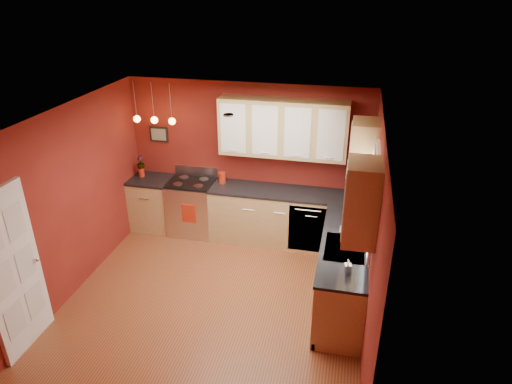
% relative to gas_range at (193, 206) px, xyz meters
% --- Properties ---
extents(floor, '(4.20, 4.20, 0.00)m').
position_rel_gas_range_xyz_m(floor, '(0.92, -1.80, -0.48)').
color(floor, brown).
rests_on(floor, ground).
extents(ceiling, '(4.00, 4.20, 0.02)m').
position_rel_gas_range_xyz_m(ceiling, '(0.92, -1.80, 2.12)').
color(ceiling, silver).
rests_on(ceiling, wall_back).
extents(wall_back, '(4.00, 0.02, 2.60)m').
position_rel_gas_range_xyz_m(wall_back, '(0.92, 0.30, 0.82)').
color(wall_back, maroon).
rests_on(wall_back, floor).
extents(wall_front, '(4.00, 0.02, 2.60)m').
position_rel_gas_range_xyz_m(wall_front, '(0.92, -3.90, 0.82)').
color(wall_front, maroon).
rests_on(wall_front, floor).
extents(wall_left, '(0.02, 4.20, 2.60)m').
position_rel_gas_range_xyz_m(wall_left, '(-1.08, -1.80, 0.82)').
color(wall_left, maroon).
rests_on(wall_left, floor).
extents(wall_right, '(0.02, 4.20, 2.60)m').
position_rel_gas_range_xyz_m(wall_right, '(2.92, -1.80, 0.82)').
color(wall_right, maroon).
rests_on(wall_right, floor).
extents(base_cabinets_back_left, '(0.70, 0.60, 0.90)m').
position_rel_gas_range_xyz_m(base_cabinets_back_left, '(-0.73, -0.00, -0.03)').
color(base_cabinets_back_left, tan).
rests_on(base_cabinets_back_left, floor).
extents(base_cabinets_back_right, '(2.54, 0.60, 0.90)m').
position_rel_gas_range_xyz_m(base_cabinets_back_right, '(1.65, -0.00, -0.03)').
color(base_cabinets_back_right, tan).
rests_on(base_cabinets_back_right, floor).
extents(base_cabinets_right, '(0.60, 2.10, 0.90)m').
position_rel_gas_range_xyz_m(base_cabinets_right, '(2.62, -1.35, -0.03)').
color(base_cabinets_right, tan).
rests_on(base_cabinets_right, floor).
extents(counter_back_left, '(0.70, 0.62, 0.04)m').
position_rel_gas_range_xyz_m(counter_back_left, '(-0.73, -0.00, 0.44)').
color(counter_back_left, black).
rests_on(counter_back_left, base_cabinets_back_left).
extents(counter_back_right, '(2.54, 0.62, 0.04)m').
position_rel_gas_range_xyz_m(counter_back_right, '(1.65, -0.00, 0.44)').
color(counter_back_right, black).
rests_on(counter_back_right, base_cabinets_back_right).
extents(counter_right, '(0.62, 2.10, 0.04)m').
position_rel_gas_range_xyz_m(counter_right, '(2.62, -1.35, 0.44)').
color(counter_right, black).
rests_on(counter_right, base_cabinets_right).
extents(gas_range, '(0.76, 0.64, 1.11)m').
position_rel_gas_range_xyz_m(gas_range, '(0.00, 0.00, 0.00)').
color(gas_range, silver).
rests_on(gas_range, floor).
extents(dishwasher_front, '(0.60, 0.02, 0.80)m').
position_rel_gas_range_xyz_m(dishwasher_front, '(2.02, -0.29, -0.03)').
color(dishwasher_front, silver).
rests_on(dishwasher_front, base_cabinets_back_right).
extents(sink, '(0.50, 0.70, 0.33)m').
position_rel_gas_range_xyz_m(sink, '(2.62, -1.50, 0.43)').
color(sink, gray).
rests_on(sink, counter_right).
extents(window, '(0.06, 1.02, 1.22)m').
position_rel_gas_range_xyz_m(window, '(2.89, -1.50, 1.21)').
color(window, white).
rests_on(window, wall_right).
extents(door_left_wall, '(0.12, 0.82, 2.05)m').
position_rel_gas_range_xyz_m(door_left_wall, '(-1.05, -3.00, 0.54)').
color(door_left_wall, white).
rests_on(door_left_wall, floor).
extents(upper_cabinets_back, '(2.00, 0.35, 0.90)m').
position_rel_gas_range_xyz_m(upper_cabinets_back, '(1.52, 0.12, 1.47)').
color(upper_cabinets_back, tan).
rests_on(upper_cabinets_back, wall_back).
extents(upper_cabinets_right, '(0.35, 1.95, 0.90)m').
position_rel_gas_range_xyz_m(upper_cabinets_right, '(2.75, -1.48, 1.47)').
color(upper_cabinets_right, tan).
rests_on(upper_cabinets_right, wall_right).
extents(wall_picture, '(0.32, 0.03, 0.26)m').
position_rel_gas_range_xyz_m(wall_picture, '(-0.63, 0.28, 1.17)').
color(wall_picture, black).
rests_on(wall_picture, wall_back).
extents(pendant_lights, '(0.71, 0.11, 0.66)m').
position_rel_gas_range_xyz_m(pendant_lights, '(-0.53, -0.05, 1.53)').
color(pendant_lights, gray).
rests_on(pendant_lights, ceiling).
extents(red_canister, '(0.13, 0.13, 0.19)m').
position_rel_gas_range_xyz_m(red_canister, '(0.52, 0.08, 0.56)').
color(red_canister, '#AE2812').
rests_on(red_canister, counter_back_right).
extents(red_vase, '(0.10, 0.10, 0.16)m').
position_rel_gas_range_xyz_m(red_vase, '(-0.92, 0.06, 0.54)').
color(red_vase, '#AE2812').
rests_on(red_vase, counter_back_left).
extents(flowers, '(0.16, 0.16, 0.23)m').
position_rel_gas_range_xyz_m(flowers, '(-0.92, 0.06, 0.71)').
color(flowers, '#AE2812').
rests_on(flowers, red_vase).
extents(coffee_maker, '(0.23, 0.23, 0.28)m').
position_rel_gas_range_xyz_m(coffee_maker, '(2.69, 0.08, 0.59)').
color(coffee_maker, black).
rests_on(coffee_maker, counter_back_right).
extents(soap_pump, '(0.10, 0.10, 0.18)m').
position_rel_gas_range_xyz_m(soap_pump, '(2.67, -2.05, 0.55)').
color(soap_pump, white).
rests_on(soap_pump, counter_right).
extents(dish_towel, '(0.24, 0.02, 0.33)m').
position_rel_gas_range_xyz_m(dish_towel, '(0.05, -0.33, 0.04)').
color(dish_towel, '#AE2812').
rests_on(dish_towel, gas_range).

